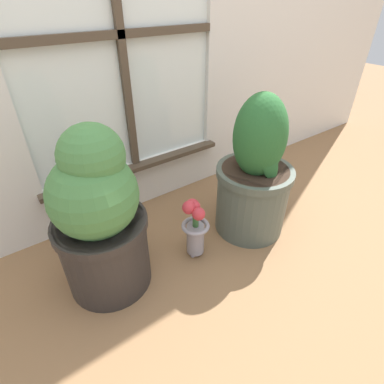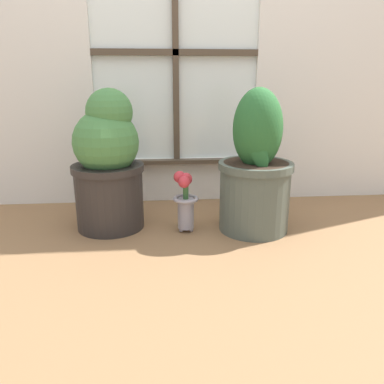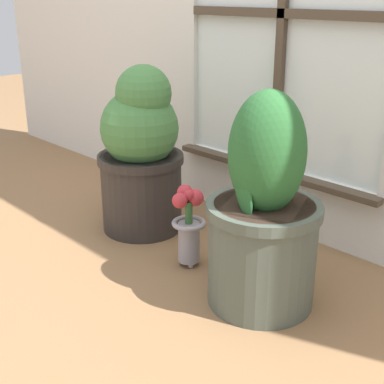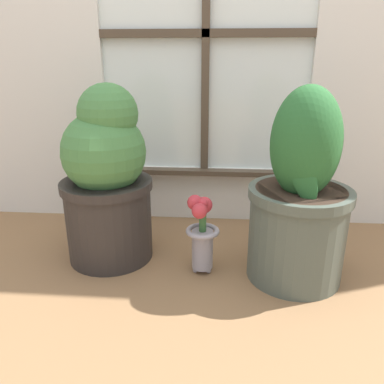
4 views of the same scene
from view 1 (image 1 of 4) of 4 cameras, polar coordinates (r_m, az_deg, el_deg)
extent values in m
plane|color=olive|center=(1.39, 3.75, -15.45)|extent=(10.00, 10.00, 0.00)
cube|color=silver|center=(1.75, -10.43, 1.86)|extent=(0.97, 0.05, 0.27)
cube|color=white|center=(1.51, -14.00, 27.26)|extent=(0.97, 0.02, 1.25)
cube|color=#4C3D2D|center=(1.48, -13.52, 27.21)|extent=(0.04, 0.02, 1.25)
cube|color=#4C3D2D|center=(1.48, -13.52, 27.21)|extent=(0.97, 0.02, 0.04)
cube|color=#4C3D2D|center=(1.66, -10.15, 4.77)|extent=(1.03, 0.06, 0.02)
cylinder|color=#2D2826|center=(1.30, -16.01, -10.85)|extent=(0.34, 0.34, 0.33)
cylinder|color=#2D2826|center=(1.20, -17.14, -5.74)|extent=(0.36, 0.36, 0.03)
cylinder|color=#38281E|center=(1.19, -17.23, -5.31)|extent=(0.32, 0.32, 0.01)
sphere|color=#477F42|center=(1.12, -18.25, -0.63)|extent=(0.33, 0.33, 0.33)
sphere|color=#477F42|center=(1.06, -18.57, 6.48)|extent=(0.23, 0.23, 0.23)
ellipsoid|color=#477F42|center=(1.20, -20.81, 0.41)|extent=(0.15, 0.07, 0.19)
cylinder|color=#4C564C|center=(1.54, 11.22, -1.33)|extent=(0.35, 0.35, 0.35)
cylinder|color=#4C564C|center=(1.46, 11.91, 3.75)|extent=(0.37, 0.37, 0.04)
cylinder|color=#38281E|center=(1.45, 11.97, 4.18)|extent=(0.32, 0.32, 0.01)
ellipsoid|color=#28602D|center=(1.38, 12.81, 10.30)|extent=(0.24, 0.24, 0.39)
ellipsoid|color=#28602D|center=(1.34, 14.41, 5.85)|extent=(0.16, 0.07, 0.25)
sphere|color=#99939E|center=(1.49, -0.07, -10.59)|extent=(0.02, 0.02, 0.02)
sphere|color=#99939E|center=(1.45, 0.14, -12.03)|extent=(0.02, 0.02, 0.02)
sphere|color=#99939E|center=(1.47, 1.81, -11.16)|extent=(0.02, 0.02, 0.02)
cylinder|color=#99939E|center=(1.41, 0.65, -8.84)|extent=(0.08, 0.08, 0.15)
torus|color=#99939E|center=(1.36, 0.67, -6.46)|extent=(0.13, 0.13, 0.02)
cylinder|color=#386633|center=(1.33, 0.68, -5.08)|extent=(0.03, 0.03, 0.08)
sphere|color=#C6333D|center=(1.29, 0.70, -2.68)|extent=(0.04, 0.04, 0.04)
sphere|color=#C6333D|center=(1.32, 0.07, -2.62)|extent=(0.06, 0.06, 0.06)
sphere|color=#C6333D|center=(1.28, -0.59, -2.99)|extent=(0.06, 0.06, 0.06)
sphere|color=#C6333D|center=(1.27, 1.27, -4.19)|extent=(0.06, 0.06, 0.06)
camera|label=2|loc=(1.12, 102.94, -28.39)|focal=35.00mm
camera|label=3|loc=(1.97, 69.13, 11.01)|focal=50.00mm
camera|label=4|loc=(0.86, 78.17, -14.17)|focal=35.00mm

